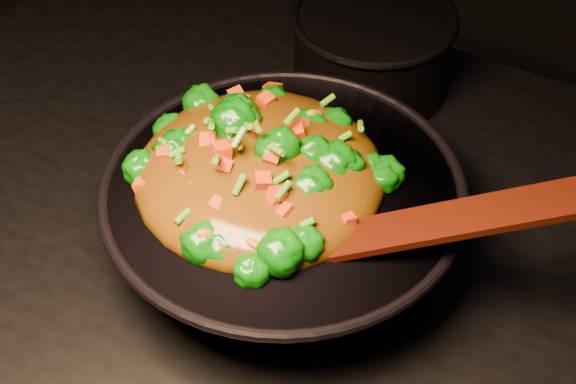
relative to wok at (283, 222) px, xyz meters
The scene contains 4 objects.
wok is the anchor object (origin of this frame).
stir_fry 0.10m from the wok, behind, with size 0.25×0.25×0.09m, color #0B6907, non-canonical shape.
spatula 0.21m from the wok, ahead, with size 0.29×0.04×0.01m, color #3D1105.
back_pot 0.31m from the wok, 97.74° to the left, with size 0.20×0.20×0.11m, color black.
Camera 1 is at (0.27, -0.52, 1.63)m, focal length 55.00 mm.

